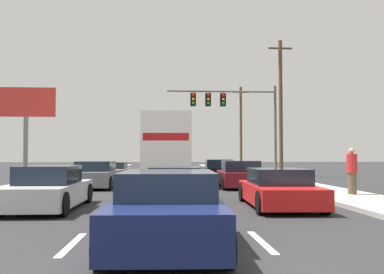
{
  "coord_description": "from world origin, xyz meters",
  "views": [
    {
      "loc": [
        -0.05,
        -5.77,
        1.57
      ],
      "look_at": [
        1.0,
        10.7,
        2.31
      ],
      "focal_mm": 38.75,
      "sensor_mm": 36.0,
      "label": 1
    }
  ],
  "objects_px": {
    "car_navy": "(168,209)",
    "car_black": "(219,170)",
    "traffic_signal_mast": "(226,106)",
    "roadside_billboard": "(26,112)",
    "car_gray": "(97,176)",
    "utility_pole_far": "(241,127)",
    "box_truck": "(167,147)",
    "car_maroon": "(240,175)",
    "car_silver": "(49,190)",
    "car_red": "(278,189)",
    "pedestrian_near_corner": "(352,171)",
    "car_tan": "(113,172)",
    "utility_pole_mid": "(281,106)",
    "car_white": "(174,186)"
  },
  "relations": [
    {
      "from": "car_silver",
      "to": "car_red",
      "type": "relative_size",
      "value": 0.97
    },
    {
      "from": "utility_pole_mid",
      "to": "car_navy",
      "type": "bearing_deg",
      "value": -110.53
    },
    {
      "from": "car_red",
      "to": "roadside_billboard",
      "type": "bearing_deg",
      "value": 124.71
    },
    {
      "from": "car_black",
      "to": "traffic_signal_mast",
      "type": "distance_m",
      "value": 6.2
    },
    {
      "from": "car_silver",
      "to": "car_maroon",
      "type": "bearing_deg",
      "value": 47.43
    },
    {
      "from": "car_navy",
      "to": "car_black",
      "type": "bearing_deg",
      "value": 80.05
    },
    {
      "from": "car_maroon",
      "to": "roadside_billboard",
      "type": "bearing_deg",
      "value": 137.8
    },
    {
      "from": "utility_pole_mid",
      "to": "box_truck",
      "type": "bearing_deg",
      "value": -138.79
    },
    {
      "from": "car_silver",
      "to": "roadside_billboard",
      "type": "relative_size",
      "value": 0.62
    },
    {
      "from": "car_black",
      "to": "traffic_signal_mast",
      "type": "bearing_deg",
      "value": 74.25
    },
    {
      "from": "car_silver",
      "to": "car_tan",
      "type": "bearing_deg",
      "value": 89.72
    },
    {
      "from": "car_silver",
      "to": "box_truck",
      "type": "height_order",
      "value": "box_truck"
    },
    {
      "from": "car_silver",
      "to": "car_red",
      "type": "bearing_deg",
      "value": 0.36
    },
    {
      "from": "car_tan",
      "to": "utility_pole_mid",
      "type": "height_order",
      "value": "utility_pole_mid"
    },
    {
      "from": "car_navy",
      "to": "traffic_signal_mast",
      "type": "distance_m",
      "value": 24.39
    },
    {
      "from": "car_navy",
      "to": "utility_pole_mid",
      "type": "height_order",
      "value": "utility_pole_mid"
    },
    {
      "from": "car_black",
      "to": "pedestrian_near_corner",
      "type": "height_order",
      "value": "pedestrian_near_corner"
    },
    {
      "from": "car_gray",
      "to": "car_maroon",
      "type": "relative_size",
      "value": 1.0
    },
    {
      "from": "car_navy",
      "to": "roadside_billboard",
      "type": "bearing_deg",
      "value": 113.19
    },
    {
      "from": "car_red",
      "to": "utility_pole_far",
      "type": "relative_size",
      "value": 0.48
    },
    {
      "from": "car_maroon",
      "to": "utility_pole_mid",
      "type": "height_order",
      "value": "utility_pole_mid"
    },
    {
      "from": "car_black",
      "to": "car_maroon",
      "type": "height_order",
      "value": "car_maroon"
    },
    {
      "from": "car_silver",
      "to": "roadside_billboard",
      "type": "distance_m",
      "value": 22.76
    },
    {
      "from": "car_tan",
      "to": "roadside_billboard",
      "type": "bearing_deg",
      "value": 138.08
    },
    {
      "from": "car_navy",
      "to": "utility_pole_far",
      "type": "relative_size",
      "value": 0.49
    },
    {
      "from": "car_maroon",
      "to": "car_red",
      "type": "distance_m",
      "value": 7.62
    },
    {
      "from": "car_maroon",
      "to": "box_truck",
      "type": "bearing_deg",
      "value": 141.67
    },
    {
      "from": "traffic_signal_mast",
      "to": "pedestrian_near_corner",
      "type": "relative_size",
      "value": 4.89
    },
    {
      "from": "roadside_billboard",
      "to": "box_truck",
      "type": "bearing_deg",
      "value": -43.34
    },
    {
      "from": "car_maroon",
      "to": "pedestrian_near_corner",
      "type": "height_order",
      "value": "pedestrian_near_corner"
    },
    {
      "from": "car_red",
      "to": "car_maroon",
      "type": "bearing_deg",
      "value": 88.66
    },
    {
      "from": "car_maroon",
      "to": "car_gray",
      "type": "bearing_deg",
      "value": 177.78
    },
    {
      "from": "box_truck",
      "to": "car_maroon",
      "type": "distance_m",
      "value": 4.73
    },
    {
      "from": "car_silver",
      "to": "traffic_signal_mast",
      "type": "bearing_deg",
      "value": 66.71
    },
    {
      "from": "car_silver",
      "to": "traffic_signal_mast",
      "type": "xyz_separation_m",
      "value": [
        8.0,
        18.57,
        4.75
      ]
    },
    {
      "from": "car_navy",
      "to": "car_maroon",
      "type": "bearing_deg",
      "value": 74.14
    },
    {
      "from": "car_gray",
      "to": "pedestrian_near_corner",
      "type": "distance_m",
      "value": 11.59
    },
    {
      "from": "box_truck",
      "to": "pedestrian_near_corner",
      "type": "bearing_deg",
      "value": -49.25
    },
    {
      "from": "car_red",
      "to": "utility_pole_mid",
      "type": "xyz_separation_m",
      "value": [
        5.15,
        17.85,
        4.72
      ]
    },
    {
      "from": "traffic_signal_mast",
      "to": "utility_pole_mid",
      "type": "height_order",
      "value": "utility_pole_mid"
    },
    {
      "from": "car_white",
      "to": "car_navy",
      "type": "distance_m",
      "value": 6.4
    },
    {
      "from": "car_silver",
      "to": "utility_pole_mid",
      "type": "distance_m",
      "value": 22.05
    },
    {
      "from": "car_black",
      "to": "car_maroon",
      "type": "bearing_deg",
      "value": -88.92
    },
    {
      "from": "car_tan",
      "to": "roadside_billboard",
      "type": "relative_size",
      "value": 0.64
    },
    {
      "from": "traffic_signal_mast",
      "to": "utility_pole_far",
      "type": "height_order",
      "value": "utility_pole_far"
    },
    {
      "from": "car_tan",
      "to": "car_maroon",
      "type": "relative_size",
      "value": 1.05
    },
    {
      "from": "car_maroon",
      "to": "car_black",
      "type": "bearing_deg",
      "value": 91.08
    },
    {
      "from": "car_gray",
      "to": "utility_pole_far",
      "type": "height_order",
      "value": "utility_pole_far"
    },
    {
      "from": "car_navy",
      "to": "traffic_signal_mast",
      "type": "bearing_deg",
      "value": 79.08
    },
    {
      "from": "car_gray",
      "to": "car_silver",
      "type": "relative_size",
      "value": 0.99
    }
  ]
}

